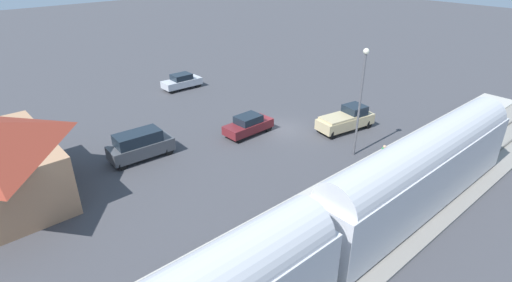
# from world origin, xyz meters

# --- Properties ---
(ground_plane) EXTENTS (200.00, 200.00, 0.00)m
(ground_plane) POSITION_xyz_m (0.00, 0.00, 0.00)
(ground_plane) COLOR #424247
(railway_track) EXTENTS (4.80, 70.00, 0.30)m
(railway_track) POSITION_xyz_m (-14.00, 0.00, 0.09)
(railway_track) COLOR gray
(railway_track) RESTS_ON ground
(platform) EXTENTS (3.20, 46.00, 0.30)m
(platform) POSITION_xyz_m (-10.00, 0.00, 0.15)
(platform) COLOR #B7B2A8
(platform) RESTS_ON ground
(pedestrian_on_platform) EXTENTS (0.36, 0.36, 1.71)m
(pedestrian_on_platform) POSITION_xyz_m (-9.96, -0.38, 1.28)
(pedestrian_on_platform) COLOR #23284C
(pedestrian_on_platform) RESTS_ON platform
(sedan_silver) EXTENTS (1.95, 4.54, 1.74)m
(sedan_silver) POSITION_xyz_m (15.73, 0.80, 0.88)
(sedan_silver) COLOR silver
(sedan_silver) RESTS_ON ground
(suv_charcoal) EXTENTS (2.19, 4.99, 2.22)m
(suv_charcoal) POSITION_xyz_m (3.40, 12.14, 1.15)
(suv_charcoal) COLOR #47494F
(suv_charcoal) RESTS_ON ground
(sedan_maroon) EXTENTS (1.97, 4.55, 1.74)m
(sedan_maroon) POSITION_xyz_m (1.25, 3.02, 0.88)
(sedan_maroon) COLOR maroon
(sedan_maroon) RESTS_ON ground
(pickup_tan) EXTENTS (2.81, 5.65, 2.14)m
(pickup_tan) POSITION_xyz_m (-3.83, -4.13, 1.03)
(pickup_tan) COLOR #C6B284
(pickup_tan) RESTS_ON ground
(light_pole_near_platform) EXTENTS (0.44, 0.44, 8.47)m
(light_pole_near_platform) POSITION_xyz_m (-7.20, -0.78, 5.26)
(light_pole_near_platform) COLOR #515156
(light_pole_near_platform) RESTS_ON ground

